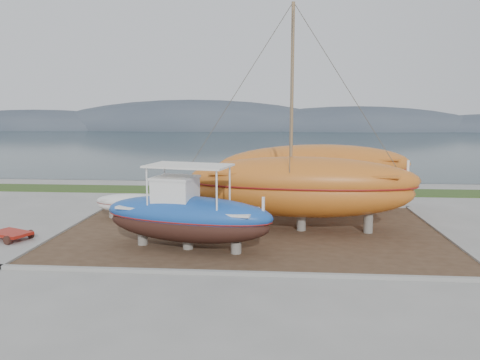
# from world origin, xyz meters

# --- Properties ---
(ground) EXTENTS (140.00, 140.00, 0.00)m
(ground) POSITION_xyz_m (0.00, 0.00, 0.00)
(ground) COLOR gray
(ground) RESTS_ON ground
(dirt_patch) EXTENTS (18.00, 12.00, 0.06)m
(dirt_patch) POSITION_xyz_m (0.00, 4.00, 0.03)
(dirt_patch) COLOR #422D1E
(dirt_patch) RESTS_ON ground
(curb_frame) EXTENTS (18.60, 12.60, 0.15)m
(curb_frame) POSITION_xyz_m (0.00, 4.00, 0.07)
(curb_frame) COLOR gray
(curb_frame) RESTS_ON ground
(grass_strip) EXTENTS (44.00, 3.00, 0.08)m
(grass_strip) POSITION_xyz_m (0.00, 15.50, 0.04)
(grass_strip) COLOR #284219
(grass_strip) RESTS_ON ground
(sea) EXTENTS (260.00, 100.00, 0.04)m
(sea) POSITION_xyz_m (0.00, 70.00, 0.00)
(sea) COLOR #172A2F
(sea) RESTS_ON ground
(mountain_ridge) EXTENTS (200.00, 36.00, 20.00)m
(mountain_ridge) POSITION_xyz_m (0.00, 125.00, 0.00)
(mountain_ridge) COLOR #333D49
(mountain_ridge) RESTS_ON ground
(blue_caique) EXTENTS (7.76, 3.90, 3.58)m
(blue_caique) POSITION_xyz_m (-2.52, 0.80, 1.85)
(blue_caique) COLOR #1A4DA7
(blue_caique) RESTS_ON dirt_patch
(white_dinghy) EXTENTS (4.48, 2.07, 1.30)m
(white_dinghy) POSITION_xyz_m (-6.45, 6.11, 0.71)
(white_dinghy) COLOR white
(white_dinghy) RESTS_ON dirt_patch
(orange_sailboat) EXTENTS (11.20, 3.95, 10.73)m
(orange_sailboat) POSITION_xyz_m (2.44, 4.26, 5.43)
(orange_sailboat) COLOR #B95F1C
(orange_sailboat) RESTS_ON dirt_patch
(orange_bare_hull) EXTENTS (11.90, 5.68, 3.75)m
(orange_bare_hull) POSITION_xyz_m (3.54, 8.99, 1.94)
(orange_bare_hull) COLOR #B95F1C
(orange_bare_hull) RESTS_ON dirt_patch
(red_trailer) EXTENTS (2.96, 2.28, 0.38)m
(red_trailer) POSITION_xyz_m (-10.89, 1.72, 0.19)
(red_trailer) COLOR #A91E13
(red_trailer) RESTS_ON ground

